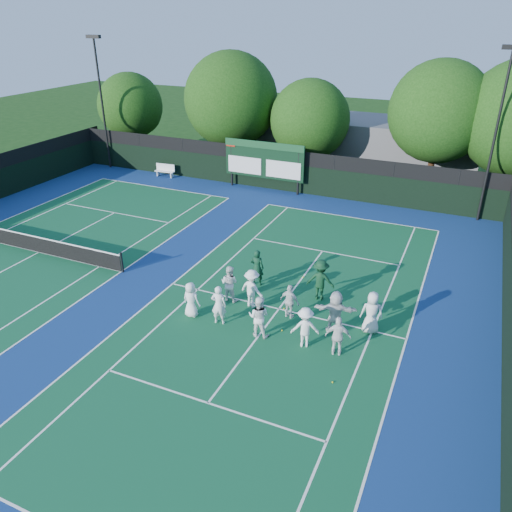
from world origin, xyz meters
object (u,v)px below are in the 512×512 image
at_px(bench, 165,170).
at_px(coach_left, 257,268).
at_px(tennis_net, 38,244).
at_px(scoreboard, 264,160).

relative_size(bench, coach_left, 0.89).
distance_m(tennis_net, bench, 14.44).
xyz_separation_m(bench, coach_left, (13.57, -12.76, 0.37)).
height_order(tennis_net, bench, tennis_net).
xyz_separation_m(scoreboard, bench, (-8.33, -0.21, -1.65)).
distance_m(tennis_net, coach_left, 12.33).
bearing_deg(scoreboard, tennis_net, -115.60).
relative_size(tennis_net, coach_left, 6.22).
relative_size(scoreboard, tennis_net, 0.53).
bearing_deg(tennis_net, scoreboard, 64.40).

